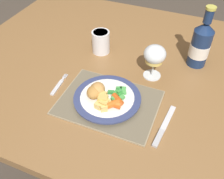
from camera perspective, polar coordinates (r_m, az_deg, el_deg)
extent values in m
plane|color=#4C4238|center=(1.61, 0.88, -15.27)|extent=(6.00, 6.00, 0.00)
cube|color=olive|center=(1.06, 1.30, 5.28)|extent=(1.35, 1.09, 0.04)
cube|color=olive|center=(1.87, -11.31, 9.34)|extent=(0.06, 0.06, 0.70)
cube|color=gray|center=(0.88, -0.74, -3.00)|extent=(0.34, 0.26, 0.01)
cube|color=#6B604A|center=(0.88, -0.75, -2.84)|extent=(0.34, 0.25, 0.00)
cylinder|color=white|center=(0.88, -1.08, -2.30)|extent=(0.19, 0.19, 0.01)
cylinder|color=navy|center=(0.87, -1.09, -1.89)|extent=(0.24, 0.24, 0.01)
cylinder|color=white|center=(0.87, -1.09, -1.72)|extent=(0.19, 0.19, 0.00)
ellipsoid|color=#B77F3D|center=(0.87, -3.48, 0.08)|extent=(0.07, 0.07, 0.03)
ellipsoid|color=#B77F3D|center=(0.86, -4.12, -0.62)|extent=(0.06, 0.07, 0.04)
ellipsoid|color=tan|center=(0.86, -3.25, 0.09)|extent=(0.07, 0.07, 0.04)
cube|color=green|center=(0.89, 1.58, 0.27)|extent=(0.02, 0.02, 0.01)
cube|color=#4CA84C|center=(0.84, 0.63, -2.36)|extent=(0.03, 0.03, 0.01)
cube|color=#4CA84C|center=(0.84, 0.90, -2.11)|extent=(0.02, 0.02, 0.01)
cube|color=#338438|center=(0.87, -0.25, -0.59)|extent=(0.02, 0.02, 0.01)
cube|color=#338438|center=(0.87, 1.91, -1.06)|extent=(0.03, 0.03, 0.01)
cube|color=#4CA84C|center=(0.85, 2.03, -1.97)|extent=(0.03, 0.03, 0.01)
cube|color=green|center=(0.87, 1.39, -0.83)|extent=(0.03, 0.02, 0.01)
cube|color=green|center=(0.86, 0.60, -1.30)|extent=(0.02, 0.03, 0.01)
cube|color=#4CA84C|center=(0.89, 2.56, 0.27)|extent=(0.02, 0.02, 0.01)
cube|color=green|center=(0.87, 1.07, -0.88)|extent=(0.02, 0.03, 0.01)
cube|color=#4CA84C|center=(0.84, 0.50, -2.12)|extent=(0.02, 0.01, 0.01)
cube|color=green|center=(0.86, 1.72, -0.48)|extent=(0.02, 0.02, 0.01)
cube|color=#4CA84C|center=(0.87, 0.88, -0.89)|extent=(0.02, 0.03, 0.01)
cube|color=#4CA84C|center=(0.88, 2.74, -0.41)|extent=(0.02, 0.03, 0.01)
cylinder|color=#CC5119|center=(0.83, 0.70, -3.67)|extent=(0.04, 0.02, 0.02)
cylinder|color=orange|center=(0.84, -2.21, -2.82)|extent=(0.05, 0.04, 0.02)
cylinder|color=#CC5119|center=(0.84, 1.29, -2.27)|extent=(0.05, 0.05, 0.02)
cylinder|color=orange|center=(0.83, 0.40, -3.29)|extent=(0.05, 0.02, 0.02)
cylinder|color=orange|center=(0.83, 0.14, -3.30)|extent=(0.05, 0.05, 0.02)
cube|color=silver|center=(0.96, -12.47, 0.43)|extent=(0.02, 0.08, 0.01)
cube|color=silver|center=(0.99, -11.13, 2.33)|extent=(0.01, 0.02, 0.01)
cube|color=silver|center=(1.00, -10.31, 2.98)|extent=(0.00, 0.02, 0.00)
cube|color=silver|center=(1.00, -10.52, 3.03)|extent=(0.00, 0.02, 0.00)
cube|color=silver|center=(1.00, -10.72, 3.07)|extent=(0.00, 0.02, 0.00)
cube|color=silver|center=(1.00, -10.92, 3.12)|extent=(0.00, 0.02, 0.00)
cube|color=silver|center=(0.85, 12.70, -6.38)|extent=(0.03, 0.12, 0.00)
cube|color=#B2B2B7|center=(0.79, 10.55, -10.87)|extent=(0.02, 0.07, 0.01)
cylinder|color=silver|center=(1.00, 9.09, 3.23)|extent=(0.07, 0.07, 0.00)
cylinder|color=silver|center=(0.98, 9.31, 4.78)|extent=(0.01, 0.01, 0.07)
ellipsoid|color=silver|center=(0.94, 9.77, 7.97)|extent=(0.08, 0.08, 0.07)
cylinder|color=#EACC66|center=(0.95, 9.65, 7.14)|extent=(0.07, 0.07, 0.03)
cylinder|color=navy|center=(1.07, 19.39, 8.93)|extent=(0.08, 0.08, 0.15)
cone|color=navy|center=(1.02, 20.63, 13.25)|extent=(0.08, 0.08, 0.03)
cylinder|color=navy|center=(1.00, 21.26, 15.37)|extent=(0.03, 0.03, 0.05)
cylinder|color=#BFB74C|center=(0.99, 21.73, 16.93)|extent=(0.04, 0.04, 0.01)
cylinder|color=white|center=(1.07, 19.29, 8.59)|extent=(0.08, 0.08, 0.05)
cube|color=#DBB256|center=(0.83, -2.08, -2.43)|extent=(0.04, 0.03, 0.03)
cube|color=#DBB256|center=(0.85, -2.24, -1.47)|extent=(0.03, 0.03, 0.03)
cube|color=#E5BC66|center=(0.82, -1.87, -4.21)|extent=(0.03, 0.03, 0.02)
cube|color=#E5BC66|center=(0.82, -3.13, -3.68)|extent=(0.03, 0.02, 0.02)
cube|color=#DBB256|center=(0.82, -1.84, -3.30)|extent=(0.03, 0.03, 0.03)
cube|color=#E5BC66|center=(0.83, -1.34, -3.08)|extent=(0.03, 0.03, 0.03)
cylinder|color=white|center=(1.10, -2.56, 10.81)|extent=(0.08, 0.08, 0.10)
cylinder|color=gray|center=(1.07, -2.64, 12.81)|extent=(0.06, 0.06, 0.01)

